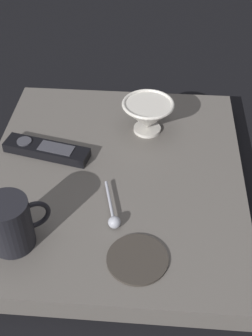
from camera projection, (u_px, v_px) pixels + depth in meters
name	position (u px, v px, depth m)	size (l,w,h in m)	color
ground_plane	(115.00, 188.00, 0.98)	(6.00, 6.00, 0.00)	black
table	(115.00, 180.00, 0.97)	(0.55, 0.64, 0.05)	#5B5651
cereal_bowl	(148.00, 115.00, 1.03)	(0.12, 0.12, 0.08)	beige
coffee_mug	(11.00, 223.00, 0.78)	(0.11, 0.08, 0.10)	black
teaspoon	(113.00, 218.00, 0.84)	(0.04, 0.12, 0.02)	#A3A5B2
tv_remote_near	(47.00, 150.00, 0.99)	(0.20, 0.09, 0.02)	black
drink_coaster	(138.00, 259.00, 0.78)	(0.11, 0.11, 0.01)	#332D28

